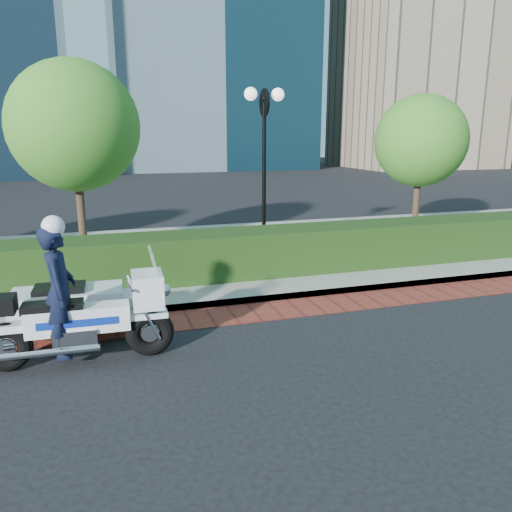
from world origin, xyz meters
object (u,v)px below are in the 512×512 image
object	(u,v)px
tree_b	(74,126)
police_motorcycle	(72,306)
tree_c	(421,141)
lamppost	(264,146)

from	to	relation	value
tree_b	police_motorcycle	bearing A→B (deg)	-90.44
tree_b	tree_c	distance (m)	10.01
tree_c	police_motorcycle	bearing A→B (deg)	-149.75
tree_b	tree_c	world-z (taller)	tree_b
lamppost	tree_b	size ratio (longest dim) A/B	0.86
tree_c	police_motorcycle	distance (m)	11.85
tree_b	tree_c	bearing A→B (deg)	-0.00
lamppost	tree_c	world-z (taller)	tree_c
tree_c	tree_b	bearing A→B (deg)	180.00
tree_c	police_motorcycle	world-z (taller)	tree_c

